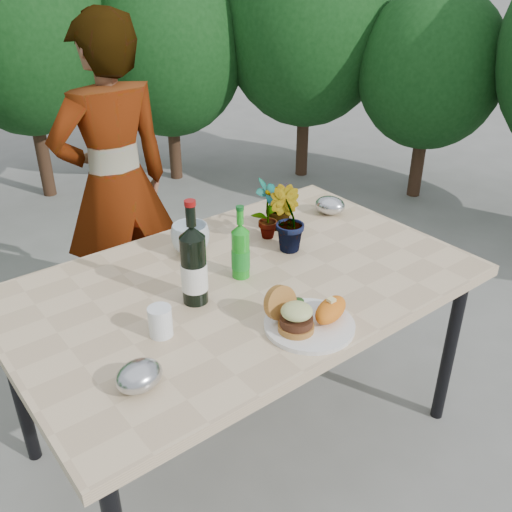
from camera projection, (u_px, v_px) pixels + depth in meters
ground at (244, 434)px, 2.36m from camera, size 80.00×80.00×0.00m
patio_table at (242, 294)px, 2.02m from camera, size 1.60×1.00×0.75m
shrub_hedge at (100, 78)px, 3.11m from camera, size 6.86×4.98×2.06m
dinner_plate at (309, 325)px, 1.75m from camera, size 0.28×0.28×0.01m
burger_stack at (292, 314)px, 1.70m from camera, size 0.11×0.16×0.11m
sweet_potato at (331, 310)px, 1.75m from camera, size 0.17×0.12×0.06m
grilled_veg at (294, 304)px, 1.81m from camera, size 0.08×0.05×0.03m
wine_bottle at (194, 266)px, 1.81m from camera, size 0.09×0.09×0.36m
sparkling_water at (241, 252)px, 1.97m from camera, size 0.06×0.06×0.27m
plastic_cup at (160, 321)px, 1.69m from camera, size 0.07×0.07×0.09m
seedling_left at (268, 209)px, 2.22m from camera, size 0.15×0.13×0.25m
seedling_mid at (287, 220)px, 2.13m from camera, size 0.15×0.17×0.25m
seedling_right at (278, 206)px, 2.31m from camera, size 0.15×0.15×0.19m
blue_bowl at (190, 239)px, 2.14m from camera, size 0.17×0.17×0.11m
foil_packet_left at (139, 376)px, 1.49m from camera, size 0.14×0.12×0.08m
foil_packet_right at (330, 205)px, 2.46m from camera, size 0.16×0.17×0.08m
person at (116, 186)px, 2.67m from camera, size 0.58×0.39×1.56m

